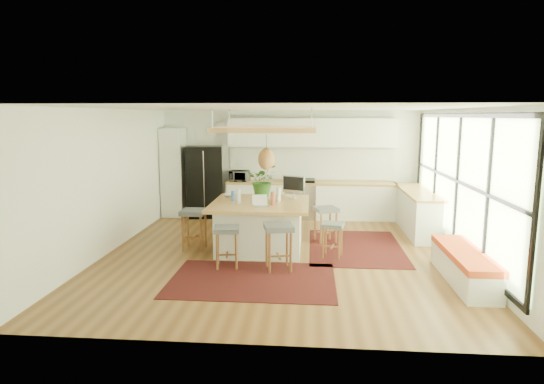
# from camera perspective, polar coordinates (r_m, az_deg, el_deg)

# --- Properties ---
(floor) EXTENTS (7.00, 7.00, 0.00)m
(floor) POSITION_cam_1_polar(r_m,az_deg,el_deg) (8.79, 1.04, -7.64)
(floor) COLOR brown
(floor) RESTS_ON ground
(ceiling) EXTENTS (7.00, 7.00, 0.00)m
(ceiling) POSITION_cam_1_polar(r_m,az_deg,el_deg) (8.41, 1.09, 10.24)
(ceiling) COLOR white
(ceiling) RESTS_ON ground
(wall_back) EXTENTS (6.50, 0.00, 6.50)m
(wall_back) POSITION_cam_1_polar(r_m,az_deg,el_deg) (11.97, 2.16, 3.51)
(wall_back) COLOR white
(wall_back) RESTS_ON ground
(wall_front) EXTENTS (6.50, 0.00, 6.50)m
(wall_front) POSITION_cam_1_polar(r_m,az_deg,el_deg) (5.07, -1.53, -4.60)
(wall_front) COLOR white
(wall_front) RESTS_ON ground
(wall_left) EXTENTS (0.00, 7.00, 7.00)m
(wall_left) POSITION_cam_1_polar(r_m,az_deg,el_deg) (9.29, -19.37, 1.28)
(wall_left) COLOR white
(wall_left) RESTS_ON ground
(wall_right) EXTENTS (0.00, 7.00, 7.00)m
(wall_right) POSITION_cam_1_polar(r_m,az_deg,el_deg) (8.90, 22.43, 0.76)
(wall_right) COLOR white
(wall_right) RESTS_ON ground
(window_wall) EXTENTS (0.10, 6.20, 2.60)m
(window_wall) POSITION_cam_1_polar(r_m,az_deg,el_deg) (8.88, 22.27, 1.08)
(window_wall) COLOR black
(window_wall) RESTS_ON wall_right
(pantry) EXTENTS (0.55, 0.60, 2.25)m
(pantry) POSITION_cam_1_polar(r_m,az_deg,el_deg) (12.17, -11.94, 2.34)
(pantry) COLOR white
(pantry) RESTS_ON floor
(back_counter_base) EXTENTS (4.20, 0.60, 0.88)m
(back_counter_base) POSITION_cam_1_polar(r_m,az_deg,el_deg) (11.77, 4.74, -1.10)
(back_counter_base) COLOR white
(back_counter_base) RESTS_ON floor
(back_counter_top) EXTENTS (4.24, 0.64, 0.05)m
(back_counter_top) POSITION_cam_1_polar(r_m,az_deg,el_deg) (11.69, 4.77, 1.12)
(back_counter_top) COLOR #AF7E3E
(back_counter_top) RESTS_ON back_counter_base
(backsplash) EXTENTS (4.20, 0.02, 0.80)m
(backsplash) POSITION_cam_1_polar(r_m,az_deg,el_deg) (11.93, 4.80, 3.46)
(backsplash) COLOR white
(backsplash) RESTS_ON wall_back
(upper_cabinets) EXTENTS (4.20, 0.34, 0.70)m
(upper_cabinets) POSITION_cam_1_polar(r_m,az_deg,el_deg) (11.72, 4.85, 7.28)
(upper_cabinets) COLOR white
(upper_cabinets) RESTS_ON wall_back
(range) EXTENTS (0.76, 0.62, 1.00)m
(range) POSITION_cam_1_polar(r_m,az_deg,el_deg) (11.76, 3.52, -0.79)
(range) COLOR #A5A5AA
(range) RESTS_ON floor
(right_counter_base) EXTENTS (0.60, 2.50, 0.88)m
(right_counter_base) POSITION_cam_1_polar(r_m,az_deg,el_deg) (10.87, 17.38, -2.37)
(right_counter_base) COLOR white
(right_counter_base) RESTS_ON floor
(right_counter_top) EXTENTS (0.64, 2.54, 0.05)m
(right_counter_top) POSITION_cam_1_polar(r_m,az_deg,el_deg) (10.79, 17.50, 0.02)
(right_counter_top) COLOR #AF7E3E
(right_counter_top) RESTS_ON right_counter_base
(window_bench) EXTENTS (0.52, 2.00, 0.50)m
(window_bench) POSITION_cam_1_polar(r_m,az_deg,el_deg) (7.93, 22.46, -8.40)
(window_bench) COLOR white
(window_bench) RESTS_ON floor
(ceiling_panel) EXTENTS (1.86, 1.86, 0.80)m
(ceiling_panel) POSITION_cam_1_polar(r_m,az_deg,el_deg) (8.85, -0.70, 5.98)
(ceiling_panel) COLOR #AF7E3E
(ceiling_panel) RESTS_ON ceiling
(rug_near) EXTENTS (2.60, 1.80, 0.01)m
(rug_near) POSITION_cam_1_polar(r_m,az_deg,el_deg) (7.48, -2.41, -10.71)
(rug_near) COLOR black
(rug_near) RESTS_ON floor
(rug_right) EXTENTS (1.80, 2.60, 0.01)m
(rug_right) POSITION_cam_1_polar(r_m,az_deg,el_deg) (9.38, 10.17, -6.67)
(rug_right) COLOR black
(rug_right) RESTS_ON floor
(fridge) EXTENTS (1.01, 0.85, 1.80)m
(fridge) POSITION_cam_1_polar(r_m,az_deg,el_deg) (11.98, -8.26, 1.37)
(fridge) COLOR black
(fridge) RESTS_ON floor
(island) EXTENTS (1.85, 1.85, 0.93)m
(island) POSITION_cam_1_polar(r_m,az_deg,el_deg) (9.02, -1.42, -4.15)
(island) COLOR #AF7E3E
(island) RESTS_ON floor
(stool_near_left) EXTENTS (0.48, 0.48, 0.71)m
(stool_near_left) POSITION_cam_1_polar(r_m,az_deg,el_deg) (8.01, -5.56, -6.75)
(stool_near_left) COLOR #4E5156
(stool_near_left) RESTS_ON floor
(stool_near_right) EXTENTS (0.55, 0.55, 0.78)m
(stool_near_right) POSITION_cam_1_polar(r_m,az_deg,el_deg) (7.84, 0.81, -7.07)
(stool_near_right) COLOR #4E5156
(stool_near_right) RESTS_ON floor
(stool_right_front) EXTENTS (0.45, 0.45, 0.64)m
(stool_right_front) POSITION_cam_1_polar(r_m,az_deg,el_deg) (8.59, 7.43, -5.67)
(stool_right_front) COLOR #4E5156
(stool_right_front) RESTS_ON floor
(stool_right_back) EXTENTS (0.55, 0.55, 0.73)m
(stool_right_back) POSITION_cam_1_polar(r_m,az_deg,el_deg) (9.58, 6.59, -4.08)
(stool_right_back) COLOR #4E5156
(stool_right_back) RESTS_ON floor
(stool_left_side) EXTENTS (0.48, 0.48, 0.79)m
(stool_left_side) POSITION_cam_1_polar(r_m,az_deg,el_deg) (9.14, -9.50, -4.81)
(stool_left_side) COLOR #4E5156
(stool_left_side) RESTS_ON floor
(laptop) EXTENTS (0.37, 0.38, 0.21)m
(laptop) POSITION_cam_1_polar(r_m,az_deg,el_deg) (8.49, -1.36, -0.96)
(laptop) COLOR #A5A5AA
(laptop) RESTS_ON island
(monitor) EXTENTS (0.53, 0.38, 0.47)m
(monitor) POSITION_cam_1_polar(r_m,az_deg,el_deg) (9.27, 2.66, 0.79)
(monitor) COLOR #A5A5AA
(monitor) RESTS_ON island
(microwave) EXTENTS (0.51, 0.32, 0.33)m
(microwave) POSITION_cam_1_polar(r_m,az_deg,el_deg) (11.80, -4.00, 2.13)
(microwave) COLOR #A5A5AA
(microwave) RESTS_ON back_counter_top
(island_plant) EXTENTS (0.68, 0.74, 0.52)m
(island_plant) POSITION_cam_1_polar(r_m,az_deg,el_deg) (9.50, -1.09, 1.01)
(island_plant) COLOR #1E4C19
(island_plant) RESTS_ON island
(island_bowl) EXTENTS (0.23, 0.23, 0.06)m
(island_bowl) POSITION_cam_1_polar(r_m,az_deg,el_deg) (9.51, -5.33, -0.44)
(island_bowl) COLOR silver
(island_bowl) RESTS_ON island
(island_bottle_0) EXTENTS (0.07, 0.07, 0.19)m
(island_bottle_0) POSITION_cam_1_polar(r_m,az_deg,el_deg) (9.08, -4.82, -0.48)
(island_bottle_0) COLOR blue
(island_bottle_0) RESTS_ON island
(island_bottle_1) EXTENTS (0.07, 0.07, 0.19)m
(island_bottle_1) POSITION_cam_1_polar(r_m,az_deg,el_deg) (8.81, -4.13, -0.77)
(island_bottle_1) COLOR silver
(island_bottle_1) RESTS_ON island
(island_bottle_2) EXTENTS (0.07, 0.07, 0.19)m
(island_bottle_2) POSITION_cam_1_polar(r_m,az_deg,el_deg) (8.59, 0.01, -1.01)
(island_bottle_2) COLOR #A64A37
(island_bottle_2) RESTS_ON island
(island_bottle_3) EXTENTS (0.07, 0.07, 0.19)m
(island_bottle_3) POSITION_cam_1_polar(r_m,az_deg,el_deg) (8.92, 0.83, -0.62)
(island_bottle_3) COLOR silver
(island_bottle_3) RESTS_ON island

